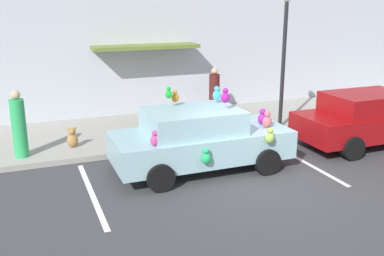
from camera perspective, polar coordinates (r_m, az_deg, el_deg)
ground_plane at (r=10.29m, az=9.38°, el=-7.27°), size 60.00×60.00×0.00m
sidewalk at (r=14.52m, az=-0.69°, el=0.26°), size 24.00×4.00×0.15m
storefront_building at (r=16.00m, az=-3.58°, el=13.06°), size 24.00×1.25×6.40m
parking_stripe_front at (r=11.96m, az=14.09°, el=-4.13°), size 0.12×3.60×0.01m
parking_stripe_rear at (r=9.99m, az=-12.85°, el=-8.21°), size 0.12×3.60×0.01m
plush_covered_car at (r=10.80m, az=0.94°, el=-1.38°), size 4.34×2.13×2.08m
parked_sedan_behind at (r=13.69m, az=21.97°, el=1.18°), size 4.42×2.00×1.54m
teddy_bear_on_sidewalk at (r=12.57m, az=-15.21°, el=-1.24°), size 0.30×0.25×0.57m
street_lamp_post at (r=13.88m, az=11.83°, el=10.10°), size 0.28×0.28×4.14m
pedestrian_near_shopfront at (r=12.08m, az=-21.46°, el=0.18°), size 0.36×0.36×1.75m
pedestrian_walking_past at (r=15.62m, az=2.89°, el=4.55°), size 0.37×0.37×1.66m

